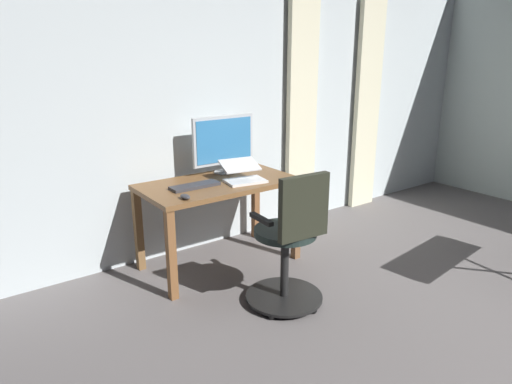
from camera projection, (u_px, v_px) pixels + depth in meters
The scene contains 9 objects.
back_room_partition at pixel (256, 92), 4.37m from camera, with size 6.18×0.10×2.76m, color silver.
curtain_left_panel at pixel (367, 106), 5.17m from camera, with size 0.36×0.06×2.31m, color beige.
curtain_right_panel at pixel (302, 113), 4.62m from camera, with size 0.35×0.06×2.31m, color beige.
desk at pixel (219, 193), 3.79m from camera, with size 1.27×0.68×0.73m.
office_chair at pixel (290, 244), 3.18m from camera, with size 0.56×0.56×1.00m.
computer_monitor at pixel (224, 142), 3.96m from camera, with size 0.59×0.18×0.50m.
computer_keyboard at pixel (195, 186), 3.60m from camera, with size 0.40×0.13×0.02m, color #333338.
laptop at pixel (243, 175), 3.77m from camera, with size 0.36×0.36×0.16m.
computer_mouse at pixel (185, 197), 3.31m from camera, with size 0.06×0.10×0.04m, color #333338.
Camera 1 is at (2.63, 0.42, 1.75)m, focal length 32.33 mm.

